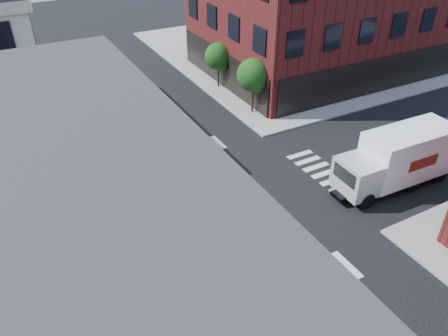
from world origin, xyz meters
name	(u,v)px	position (x,y,z in m)	size (l,w,h in m)	color
ground	(232,205)	(0.00, 0.00, 0.00)	(120.00, 120.00, 0.00)	black
sidewalk_ne	(302,49)	(21.00, 21.00, 0.07)	(30.00, 30.00, 0.15)	gray
building_ne	(335,5)	(20.50, 16.00, 6.00)	(25.00, 16.00, 12.00)	#471311
tree_near	(254,77)	(7.56, 9.98, 3.16)	(2.69, 2.69, 4.49)	black
tree_far	(219,58)	(7.56, 15.98, 2.87)	(2.43, 2.43, 4.07)	black
signal_pole	(166,293)	(-6.72, -6.68, 2.86)	(1.29, 1.24, 4.60)	black
box_truck	(398,158)	(10.00, -2.96, 1.92)	(8.26, 2.74, 3.70)	white
traffic_cone	(241,275)	(-2.48, -5.30, 0.35)	(0.44, 0.44, 0.73)	orange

